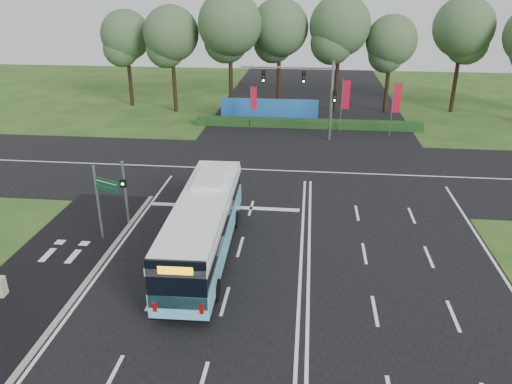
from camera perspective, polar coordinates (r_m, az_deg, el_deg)
ground at (r=26.87m, az=5.22°, el=-6.70°), size 120.00×120.00×0.00m
road_main at (r=26.86m, az=5.22°, el=-6.66°), size 20.00×120.00×0.04m
road_cross at (r=37.77m, az=5.66°, el=2.32°), size 120.00×14.00×0.05m
bike_path at (r=27.36m, az=-22.39°, el=-7.86°), size 5.00×18.00×0.06m
kerb_strip at (r=26.33m, az=-17.74°, el=-8.33°), size 0.25×18.00×0.12m
city_bus at (r=25.59m, az=-6.00°, el=-3.89°), size 2.87×12.17×3.47m
pedestrian_signal at (r=29.48m, az=-14.75°, el=0.07°), size 0.33×0.44×3.97m
street_sign at (r=27.83m, az=-17.22°, el=-0.40°), size 1.56×0.76×4.34m
banner_flag_left at (r=48.66m, az=-0.33°, el=10.41°), size 0.61×0.14×4.14m
banner_flag_mid at (r=48.02m, az=10.11°, el=10.53°), size 0.74×0.13×4.98m
banner_flag_right at (r=47.60m, az=15.67°, el=9.94°), size 0.74×0.08×5.00m
traffic_light_gantry at (r=44.72m, az=6.36°, el=11.71°), size 8.41×0.28×7.00m
hedge at (r=49.58m, az=5.93°, el=7.77°), size 22.00×1.20×0.80m
blue_hoarding at (r=51.99m, az=1.52°, el=9.39°), size 10.00×0.30×2.20m
eucalyptus_row at (r=54.58m, az=9.23°, el=17.65°), size 53.23×9.96×12.57m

